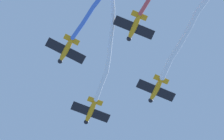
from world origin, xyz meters
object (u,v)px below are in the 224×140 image
(airplane_lead, at_px, (91,112))
(airplane_slot, at_px, (134,27))
(airplane_right_wing, at_px, (156,90))
(airplane_left_wing, at_px, (66,50))

(airplane_lead, height_order, airplane_slot, airplane_lead)
(airplane_lead, distance_m, airplane_right_wing, 11.77)
(airplane_lead, distance_m, airplane_left_wing, 11.78)
(airplane_lead, xyz_separation_m, airplane_right_wing, (10.97, 4.25, 0.30))
(airplane_lead, bearing_deg, airplane_slot, -176.63)
(airplane_left_wing, xyz_separation_m, airplane_right_wing, (6.72, 15.23, 0.70))
(airplane_lead, bearing_deg, airplane_left_wing, 138.33)
(airplane_right_wing, bearing_deg, airplane_left_wing, 91.92)
(airplane_lead, bearing_deg, airplane_right_wing, -131.64)
(airplane_slot, bearing_deg, airplane_left_wing, 48.01)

